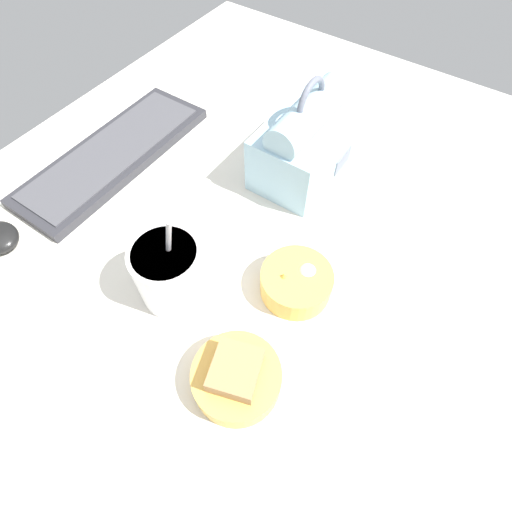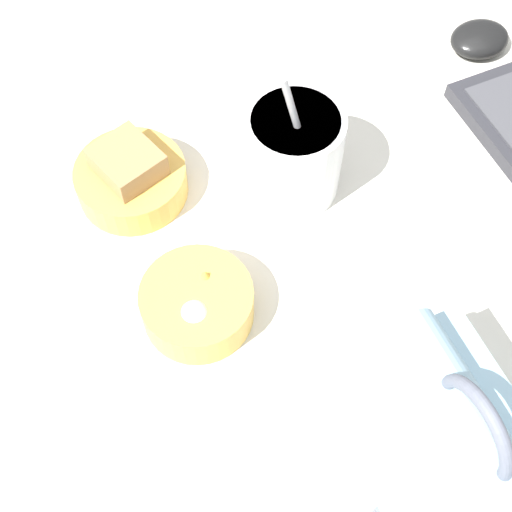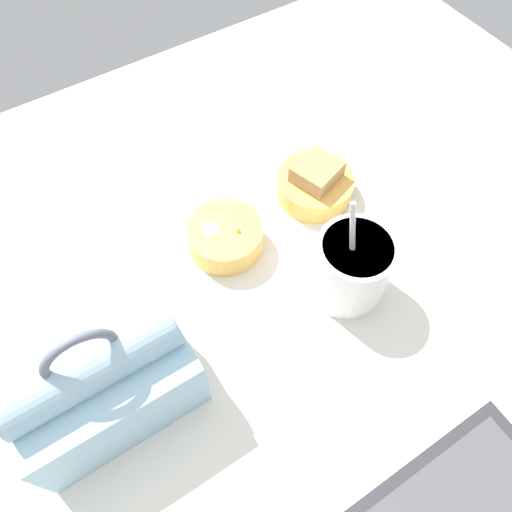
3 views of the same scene
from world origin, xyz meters
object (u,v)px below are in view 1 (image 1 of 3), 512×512
bento_bowl_sandwich (237,377)px  keyboard (113,154)px  lunch_bag (306,142)px  bento_bowl_snacks (296,282)px  soup_cup (170,272)px

bento_bowl_sandwich → keyboard: bearing=64.2°
lunch_bag → bento_bowl_sandwich: 41.92cm
bento_bowl_snacks → soup_cup: bearing=124.9°
bento_bowl_sandwich → soup_cup: bearing=69.0°
bento_bowl_snacks → bento_bowl_sandwich: bearing=-176.5°
lunch_bag → soup_cup: lunch_bag is taller
keyboard → lunch_bag: lunch_bag is taller
keyboard → bento_bowl_sandwich: bearing=-115.8°
lunch_bag → bento_bowl_sandwich: size_ratio=1.69×
bento_bowl_sandwich → bento_bowl_snacks: bearing=3.5°
keyboard → lunch_bag: bearing=-60.8°
soup_cup → lunch_bag: bearing=-4.6°
soup_cup → keyboard: bearing=61.8°
lunch_bag → bento_bowl_snacks: (-22.95, -12.27, -4.57)cm
lunch_bag → bento_bowl_snacks: size_ratio=1.84×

